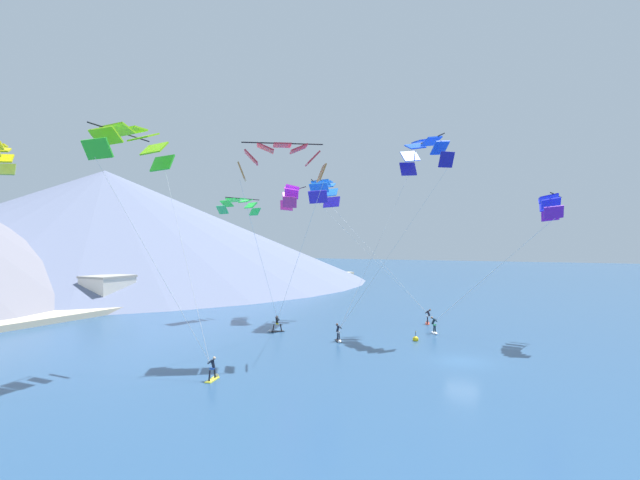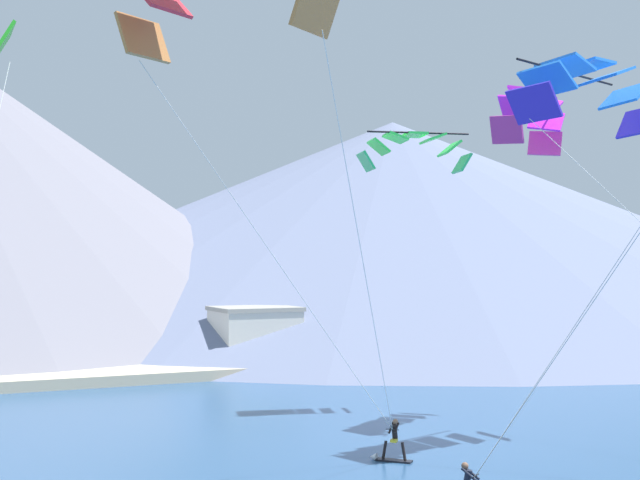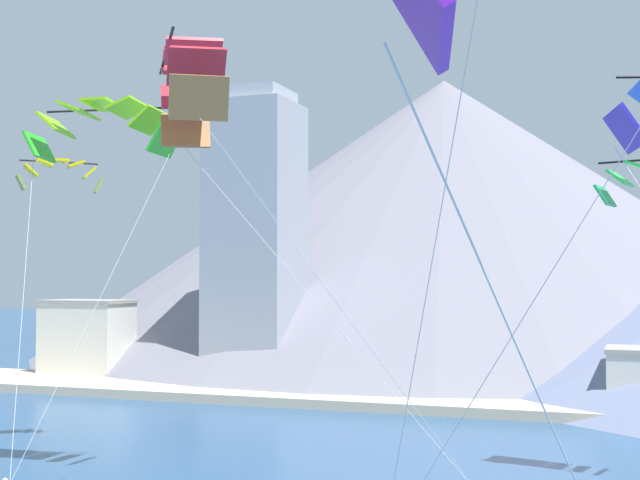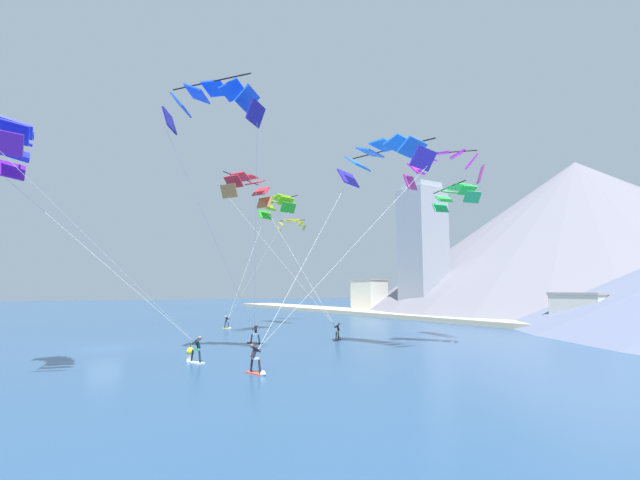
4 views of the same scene
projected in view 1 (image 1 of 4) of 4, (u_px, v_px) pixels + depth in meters
ground_plane at (462, 362)px, 38.62m from camera, size 400.00×400.00×0.00m
kitesurfer_near_lead at (428, 319)px, 56.35m from camera, size 1.79×0.79×1.77m
kitesurfer_near_trail at (339, 336)px, 46.28m from camera, size 1.66×1.31×1.76m
kitesurfer_mid_center at (275, 327)px, 51.28m from camera, size 1.46×1.56×1.73m
kitesurfer_far_left at (214, 373)px, 33.65m from camera, size 1.79×0.76×1.69m
kitesurfer_far_right at (435, 328)px, 50.23m from camera, size 1.76×1.03×1.78m
parafoil_kite_near_lead at (324, 191)px, 58.83m from camera, size 8.68×13.77×15.09m
parafoil_kite_near_trail at (424, 152)px, 50.15m from camera, size 10.10×9.53×18.32m
parafoil_kite_mid_center at (282, 158)px, 40.61m from camera, size 11.69×9.21×15.97m
parafoil_kite_far_left at (131, 143)px, 35.94m from camera, size 7.43×8.18×16.23m
parafoil_kite_far_right at (549, 205)px, 46.50m from camera, size 6.60×11.63×12.36m
parafoil_kite_distant_high_outer at (290, 195)px, 62.25m from camera, size 6.09×5.43×3.02m
parafoil_kite_distant_low_drift at (239, 204)px, 61.30m from camera, size 6.13×2.97×2.03m
race_marker_buoy at (416, 339)px, 46.63m from camera, size 0.56×0.56×1.02m
shoreline_strip at (40, 316)px, 59.95m from camera, size 180.00×10.00×0.70m
shore_building_harbour_front at (154, 282)px, 81.08m from camera, size 6.57×4.53×5.13m
shore_building_promenade_mid at (108, 291)px, 70.27m from camera, size 6.05×5.13×4.47m
mountain_peak_central_summit at (105, 225)px, 119.99m from camera, size 125.36×125.36×26.33m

